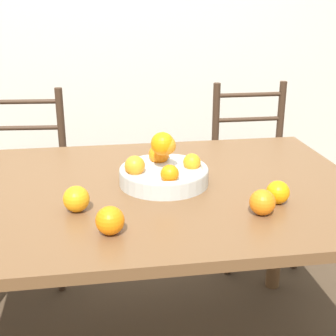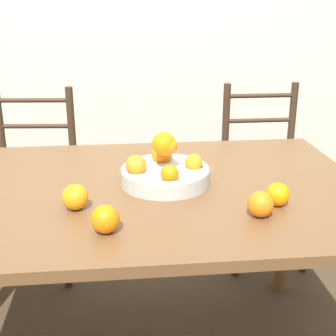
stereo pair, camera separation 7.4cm
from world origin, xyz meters
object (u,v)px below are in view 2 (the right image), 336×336
orange_loose_0 (75,197)px  orange_loose_2 (260,204)px  chair_left (34,185)px  chair_right (263,177)px  orange_loose_3 (278,194)px  orange_loose_1 (105,219)px  fruit_bowl (165,170)px

orange_loose_0 → orange_loose_2: (0.56, -0.11, -0.00)m
chair_left → chair_right: size_ratio=1.00×
orange_loose_2 → orange_loose_3: (0.08, 0.07, -0.00)m
orange_loose_1 → orange_loose_2: (0.46, 0.06, -0.00)m
orange_loose_2 → orange_loose_0: bearing=168.9°
orange_loose_1 → chair_right: (0.82, 1.15, -0.34)m
orange_loose_1 → chair_left: (-0.41, 1.15, -0.34)m
orange_loose_0 → orange_loose_1: bearing=-59.8°
orange_loose_0 → orange_loose_3: (0.64, -0.04, -0.00)m
fruit_bowl → orange_loose_1: (-0.20, -0.36, -0.01)m
orange_loose_1 → orange_loose_3: 0.56m
chair_left → chair_right: bearing=5.1°
orange_loose_2 → chair_left: 1.44m
orange_loose_0 → chair_right: bearing=47.0°
orange_loose_3 → chair_left: size_ratio=0.08×
orange_loose_3 → chair_left: bearing=133.0°
orange_loose_3 → chair_right: (0.28, 1.02, -0.34)m
chair_left → chair_right: (1.24, 0.00, 0.00)m
fruit_bowl → orange_loose_2: size_ratio=3.95×
fruit_bowl → orange_loose_3: 0.41m
orange_loose_2 → chair_right: (0.36, 1.10, -0.34)m
orange_loose_1 → orange_loose_3: orange_loose_1 is taller
chair_left → orange_loose_2: bearing=-46.3°
fruit_bowl → orange_loose_3: size_ratio=4.19×
orange_loose_1 → chair_left: 1.27m
chair_left → chair_right: 1.24m
orange_loose_2 → orange_loose_3: orange_loose_2 is taller
orange_loose_0 → chair_right: 1.39m
orange_loose_0 → orange_loose_1: same height
fruit_bowl → orange_loose_0: size_ratio=3.86×
orange_loose_0 → orange_loose_2: size_ratio=1.03×
orange_loose_3 → chair_right: bearing=74.5°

